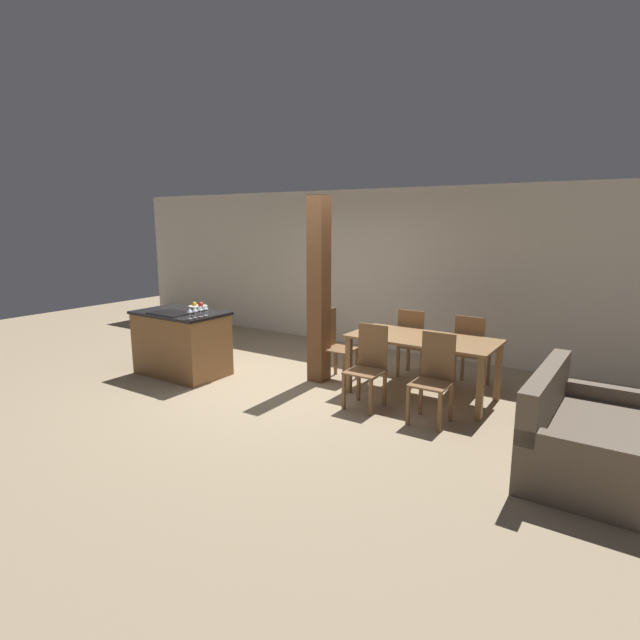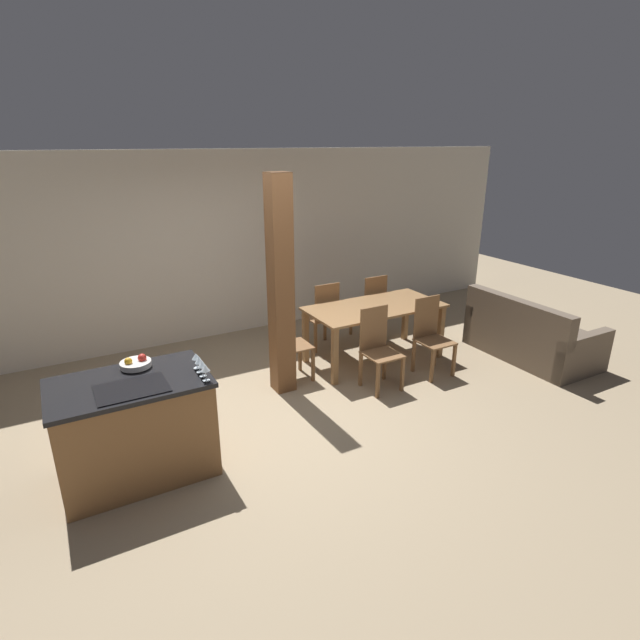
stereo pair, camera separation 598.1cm
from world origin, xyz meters
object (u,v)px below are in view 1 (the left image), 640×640
(kitchen_island, at_px, (182,343))
(couch, at_px, (583,439))
(dining_chair_head_end, at_px, (335,344))
(wine_glass_end, at_px, (205,308))
(wine_glass_far, at_px, (200,309))
(dining_chair_near_right, at_px, (434,377))
(dining_chair_far_left, at_px, (413,343))
(fruit_bowl, at_px, (198,307))
(wine_glass_near, at_px, (190,311))
(dining_chair_near_left, at_px, (368,365))
(dining_table, at_px, (423,345))
(wine_glass_middle, at_px, (195,310))
(timber_post, at_px, (319,291))
(dining_chair_far_right, at_px, (471,351))

(kitchen_island, relative_size, couch, 0.78)
(dining_chair_head_end, relative_size, couch, 0.59)
(wine_glass_end, xyz_separation_m, couch, (4.58, 0.10, -0.75))
(wine_glass_far, relative_size, dining_chair_near_right, 0.15)
(wine_glass_far, bearing_deg, couch, 2.42)
(dining_chair_near_right, xyz_separation_m, dining_chair_far_left, (-0.81, 1.33, 0.00))
(fruit_bowl, xyz_separation_m, wine_glass_near, (0.46, -0.57, 0.08))
(dining_chair_near_left, bearing_deg, dining_table, 58.60)
(fruit_bowl, distance_m, couch, 5.09)
(wine_glass_middle, height_order, timber_post, timber_post)
(dining_chair_far_left, bearing_deg, dining_table, 121.40)
(wine_glass_far, relative_size, dining_chair_far_right, 0.15)
(kitchen_island, relative_size, timber_post, 0.52)
(wine_glass_near, height_order, timber_post, timber_post)
(wine_glass_middle, bearing_deg, timber_post, 41.05)
(dining_table, height_order, dining_chair_far_left, dining_chair_far_left)
(fruit_bowl, distance_m, dining_table, 3.23)
(wine_glass_end, bearing_deg, dining_table, 21.89)
(kitchen_island, height_order, wine_glass_middle, wine_glass_middle)
(dining_chair_far_right, relative_size, couch, 0.59)
(kitchen_island, distance_m, wine_glass_far, 0.82)
(fruit_bowl, relative_size, wine_glass_end, 1.86)
(dining_chair_head_end, bearing_deg, dining_chair_far_right, -68.52)
(dining_chair_near_right, bearing_deg, wine_glass_far, -170.79)
(fruit_bowl, distance_m, wine_glass_end, 0.55)
(timber_post, bearing_deg, dining_chair_far_right, 24.58)
(dining_chair_near_left, bearing_deg, dining_chair_far_right, 58.60)
(wine_glass_near, distance_m, timber_post, 1.71)
(wine_glass_near, distance_m, dining_chair_far_right, 3.70)
(wine_glass_middle, distance_m, wine_glass_end, 0.18)
(dining_table, distance_m, couch, 2.18)
(dining_chair_near_right, xyz_separation_m, dining_chair_far_right, (0.00, 1.33, 0.00))
(dining_table, height_order, timber_post, timber_post)
(kitchen_island, height_order, dining_chair_far_right, dining_chair_far_right)
(kitchen_island, height_order, dining_chair_head_end, dining_chair_head_end)
(wine_glass_end, distance_m, dining_chair_near_right, 3.14)
(wine_glass_middle, xyz_separation_m, couch, (4.58, 0.28, -0.75))
(wine_glass_near, bearing_deg, dining_chair_near_left, 16.71)
(wine_glass_near, bearing_deg, timber_post, 43.34)
(wine_glass_near, distance_m, wine_glass_far, 0.18)
(wine_glass_end, distance_m, dining_chair_head_end, 1.83)
(kitchen_island, height_order, dining_chair_near_left, dining_chair_near_left)
(wine_glass_far, xyz_separation_m, dining_chair_head_end, (1.38, 1.16, -0.53))
(wine_glass_near, relative_size, timber_post, 0.06)
(wine_glass_middle, xyz_separation_m, dining_chair_head_end, (1.38, 1.25, -0.53))
(dining_chair_far_right, bearing_deg, wine_glass_end, 29.46)
(wine_glass_near, height_order, dining_table, wine_glass_near)
(kitchen_island, bearing_deg, wine_glass_end, -5.60)
(dining_chair_far_left, height_order, dining_chair_far_right, same)
(dining_table, relative_size, dining_chair_near_right, 1.84)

